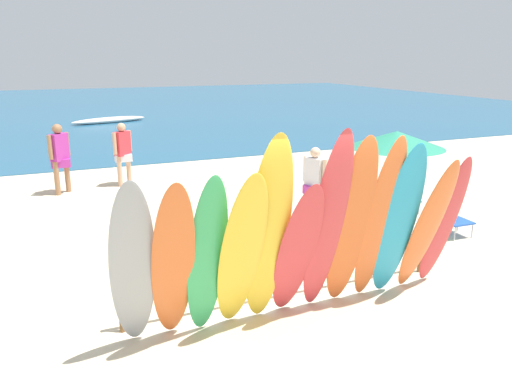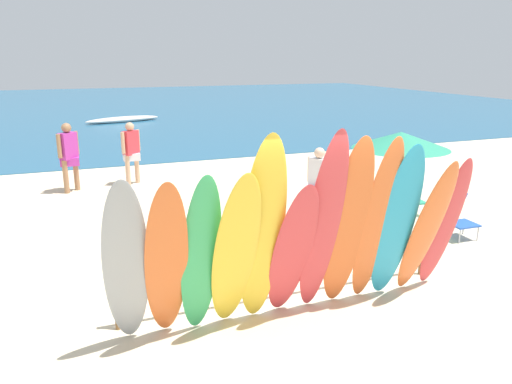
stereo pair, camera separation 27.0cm
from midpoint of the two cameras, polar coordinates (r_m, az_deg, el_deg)
name	(u,v)px [view 1 (the left image)]	position (r m, az deg, el deg)	size (l,w,h in m)	color
ground	(132,144)	(20.34, -14.47, 5.38)	(60.00, 60.00, 0.00)	beige
ocean_water	(94,107)	(35.98, -18.33, 9.29)	(60.00, 40.00, 0.02)	#235B7F
surfboard_rack	(289,266)	(7.10, 2.76, -8.44)	(4.80, 0.07, 0.60)	brown
surfboard_grey_0	(133,267)	(5.82, -15.29, -8.30)	(0.52, 0.08, 2.25)	#999EA3
surfboard_orange_1	(173,264)	(5.83, -10.81, -8.15)	(0.50, 0.06, 2.25)	orange
surfboard_green_2	(207,258)	(5.93, -6.93, -7.52)	(0.49, 0.06, 2.21)	#38B266
surfboard_yellow_3	(242,253)	(5.99, -2.96, -7.04)	(0.57, 0.08, 2.28)	yellow
surfboard_yellow_4	(268,233)	(6.03, 0.09, -4.76)	(0.56, 0.08, 2.67)	yellow
surfboard_red_5	(297,251)	(6.36, 3.55, -6.78)	(0.57, 0.06, 2.06)	#D13D42
surfboard_red_6	(327,224)	(6.38, 6.96, -3.72)	(0.49, 0.07, 2.68)	#D13D42
surfboard_orange_7	(351,224)	(6.61, 9.70, -3.66)	(0.56, 0.06, 2.56)	orange
surfboard_orange_8	(379,221)	(6.85, 12.85, -3.28)	(0.49, 0.08, 2.52)	orange
surfboard_teal_9	(398,222)	(7.03, 14.98, -3.41)	(0.55, 0.08, 2.41)	#289EC6
surfboard_orange_10	(427,227)	(7.32, 18.03, -3.86)	(0.50, 0.08, 2.22)	orange
surfboard_red_11	(444,222)	(7.69, 19.87, -3.24)	(0.49, 0.08, 2.14)	#D13D42
beachgoer_near_rack	(60,154)	(13.33, -22.15, 4.07)	(0.51, 0.49, 1.76)	#9E704C
beachgoer_by_water	(315,180)	(10.23, 5.98, 1.42)	(0.41, 0.57, 1.59)	beige
beachgoer_strolling	(123,150)	(13.67, -15.60, 4.70)	(0.53, 0.42, 1.67)	tan
beach_chair_red	(451,212)	(10.32, 20.82, -2.20)	(0.51, 0.69, 0.82)	#B7B7BC
beach_chair_blue	(402,192)	(11.49, 15.80, -0.02)	(0.57, 0.73, 0.82)	#B7B7BC
beach_umbrella	(396,140)	(9.67, 15.05, 5.83)	(1.80, 1.80, 2.01)	silver
distant_boat	(109,120)	(27.01, -16.77, 7.90)	(3.99, 1.76, 0.32)	silver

